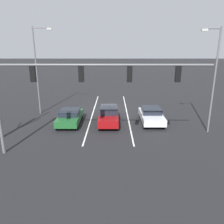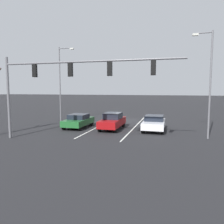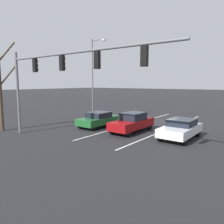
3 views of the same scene
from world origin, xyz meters
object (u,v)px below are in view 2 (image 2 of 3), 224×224
Objects in this scene: car_white_leftlane_front at (154,123)px; car_maroon_midlane_front at (113,121)px; car_darkgreen_rightlane_front at (79,121)px; traffic_signal_gantry at (63,76)px; street_lamp_right_shoulder at (61,80)px; street_lamp_left_shoulder at (209,78)px.

car_maroon_midlane_front reaches higher than car_white_leftlane_front.
car_white_leftlane_front is 1.00× the size of car_darkgreen_rightlane_front.
traffic_signal_gantry is 10.50m from street_lamp_right_shoulder.
car_maroon_midlane_front is 7.40m from traffic_signal_gantry.
traffic_signal_gantry is 10.95m from street_lamp_left_shoulder.
car_white_leftlane_front is 7.49m from car_darkgreen_rightlane_front.
car_darkgreen_rightlane_front is 0.48× the size of street_lamp_right_shoulder.
traffic_signal_gantry reaches higher than car_maroon_midlane_front.
traffic_signal_gantry is 1.52× the size of street_lamp_right_shoulder.
car_white_leftlane_front is 0.51× the size of street_lamp_left_shoulder.
traffic_signal_gantry is at bearing 70.46° from car_maroon_midlane_front.
street_lamp_left_shoulder is (-15.36, 5.34, -0.32)m from street_lamp_right_shoulder.
traffic_signal_gantry is 1.61× the size of street_lamp_left_shoulder.
street_lamp_right_shoulder is (3.66, -3.41, 4.29)m from car_darkgreen_rightlane_front.
car_maroon_midlane_front is at bearing -178.18° from car_darkgreen_rightlane_front.
car_maroon_midlane_front is at bearing 3.59° from car_white_leftlane_front.
street_lamp_right_shoulder reaches higher than traffic_signal_gantry.
street_lamp_right_shoulder is (5.10, -9.17, 0.20)m from traffic_signal_gantry.
car_darkgreen_rightlane_front is 12.51m from street_lamp_left_shoulder.
street_lamp_left_shoulder is (-11.70, 1.92, 3.97)m from car_darkgreen_rightlane_front.
street_lamp_right_shoulder is at bearing -60.90° from traffic_signal_gantry.
street_lamp_right_shoulder is at bearing -19.16° from street_lamp_left_shoulder.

